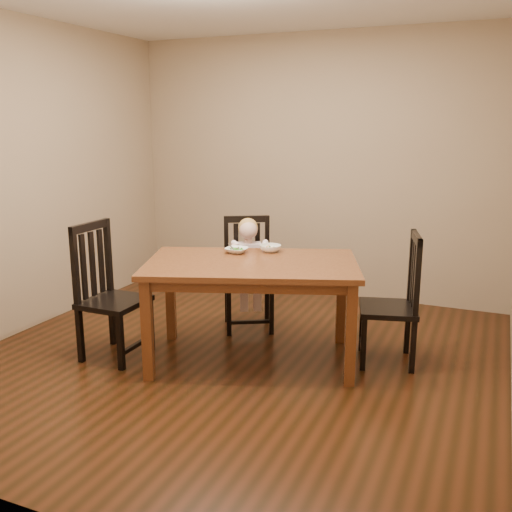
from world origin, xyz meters
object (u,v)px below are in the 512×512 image
at_px(dining_table, 252,273).
at_px(toddler, 248,262).
at_px(chair_child, 248,275).
at_px(chair_right, 395,302).
at_px(chair_left, 108,294).
at_px(bowl_peas, 237,250).
at_px(bowl_veg, 270,248).

xyz_separation_m(dining_table, toddler, (-0.31, 0.63, -0.09)).
bearing_deg(chair_child, chair_right, 139.25).
relative_size(chair_left, chair_right, 1.05).
distance_m(toddler, bowl_peas, 0.47).
bearing_deg(toddler, dining_table, 87.22).
distance_m(chair_child, chair_right, 1.38).
height_order(toddler, bowl_veg, toddler).
xyz_separation_m(dining_table, chair_left, (-1.06, -0.37, -0.19)).
bearing_deg(bowl_veg, chair_right, 1.49).
bearing_deg(chair_child, dining_table, 87.41).
xyz_separation_m(chair_child, toddler, (0.02, -0.04, 0.13)).
distance_m(chair_left, chair_right, 2.21).
relative_size(toddler, bowl_veg, 2.97).
bearing_deg(bowl_peas, dining_table, -43.67).
relative_size(toddler, bowl_peas, 2.95).
xyz_separation_m(dining_table, chair_child, (-0.33, 0.68, -0.22)).
relative_size(chair_right, bowl_veg, 5.80).
bearing_deg(bowl_peas, chair_right, 7.95).
bearing_deg(chair_left, dining_table, 109.12).
distance_m(chair_left, bowl_peas, 1.06).
bearing_deg(bowl_peas, toddler, 101.18).
height_order(chair_left, toddler, chair_left).
distance_m(chair_left, toddler, 1.25).
height_order(toddler, bowl_peas, toddler).
xyz_separation_m(toddler, bowl_veg, (0.31, -0.27, 0.21)).
bearing_deg(chair_left, chair_child, 145.09).
height_order(chair_child, toddler, chair_child).
relative_size(dining_table, chair_left, 1.70).
bearing_deg(toddler, bowl_peas, 72.33).
relative_size(chair_child, chair_right, 0.98).
bearing_deg(chair_left, chair_right, 110.08).
xyz_separation_m(chair_child, bowl_veg, (0.34, -0.31, 0.34)).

